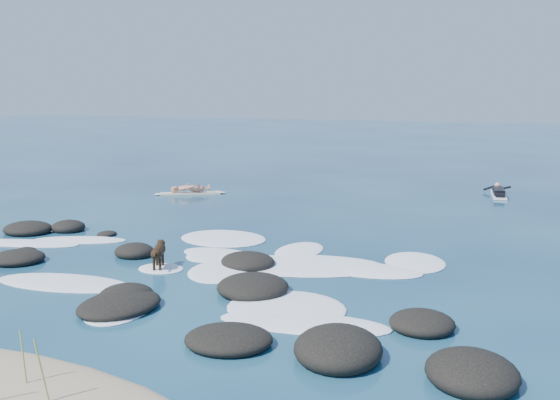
% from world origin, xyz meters
% --- Properties ---
extents(ground, '(160.00, 160.00, 0.00)m').
position_xyz_m(ground, '(0.00, 0.00, 0.00)').
color(ground, '#0A2642').
rests_on(ground, ground).
extents(reef_rocks, '(14.79, 7.68, 0.61)m').
position_xyz_m(reef_rocks, '(-0.92, -2.72, 0.11)').
color(reef_rocks, black).
rests_on(reef_rocks, ground).
extents(breaking_foam, '(12.83, 8.20, 0.12)m').
position_xyz_m(breaking_foam, '(0.19, -0.48, 0.01)').
color(breaking_foam, white).
rests_on(breaking_foam, ground).
extents(standing_surfer_rig, '(2.61, 1.76, 1.65)m').
position_xyz_m(standing_surfer_rig, '(-5.85, 8.74, 0.65)').
color(standing_surfer_rig, beige).
rests_on(standing_surfer_rig, ground).
extents(paddling_surfer_rig, '(1.10, 2.47, 0.43)m').
position_xyz_m(paddling_surfer_rig, '(5.79, 13.10, 0.15)').
color(paddling_surfer_rig, white).
rests_on(paddling_surfer_rig, ground).
extents(dog, '(0.53, 1.00, 0.67)m').
position_xyz_m(dog, '(-0.95, -1.12, 0.44)').
color(dog, black).
rests_on(dog, ground).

